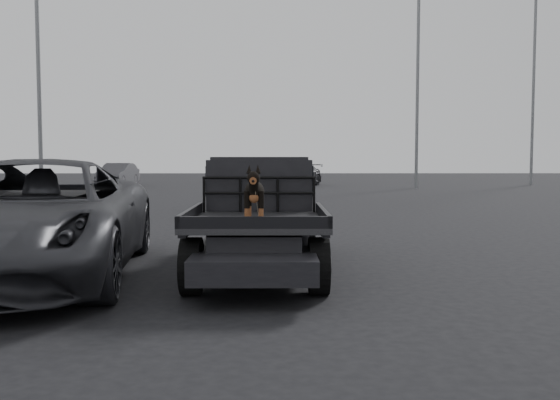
{
  "coord_description": "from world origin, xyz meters",
  "views": [
    {
      "loc": [
        0.62,
        -7.58,
        1.81
      ],
      "look_at": [
        0.66,
        -0.27,
        1.3
      ],
      "focal_mm": 40.0,
      "sensor_mm": 36.0,
      "label": 1
    }
  ],
  "objects_px": {
    "distant_car_b": "(297,175)",
    "floodlight_mid": "(418,59)",
    "dog": "(254,196)",
    "floodlight_near": "(37,3)",
    "distant_car_a": "(118,175)",
    "parked_suv": "(33,219)",
    "floodlight_far": "(534,59)",
    "flatbed_ute": "(259,242)"
  },
  "relations": [
    {
      "from": "distant_car_a",
      "to": "flatbed_ute",
      "type": "bearing_deg",
      "value": -67.99
    },
    {
      "from": "flatbed_ute",
      "to": "floodlight_mid",
      "type": "xyz_separation_m",
      "value": [
        8.22,
        25.56,
        6.81
      ]
    },
    {
      "from": "parked_suv",
      "to": "distant_car_b",
      "type": "height_order",
      "value": "parked_suv"
    },
    {
      "from": "dog",
      "to": "floodlight_near",
      "type": "distance_m",
      "value": 22.78
    },
    {
      "from": "distant_car_a",
      "to": "floodlight_near",
      "type": "bearing_deg",
      "value": -89.7
    },
    {
      "from": "distant_car_b",
      "to": "dog",
      "type": "bearing_deg",
      "value": -67.36
    },
    {
      "from": "distant_car_b",
      "to": "floodlight_far",
      "type": "distance_m",
      "value": 16.58
    },
    {
      "from": "distant_car_a",
      "to": "floodlight_far",
      "type": "bearing_deg",
      "value": 6.63
    },
    {
      "from": "parked_suv",
      "to": "floodlight_far",
      "type": "bearing_deg",
      "value": 50.3
    },
    {
      "from": "dog",
      "to": "floodlight_mid",
      "type": "bearing_deg",
      "value": 73.19
    },
    {
      "from": "distant_car_a",
      "to": "floodlight_far",
      "type": "distance_m",
      "value": 26.81
    },
    {
      "from": "dog",
      "to": "floodlight_near",
      "type": "height_order",
      "value": "floodlight_near"
    },
    {
      "from": "parked_suv",
      "to": "dog",
      "type": "bearing_deg",
      "value": -24.61
    },
    {
      "from": "flatbed_ute",
      "to": "distant_car_b",
      "type": "height_order",
      "value": "distant_car_b"
    },
    {
      "from": "flatbed_ute",
      "to": "distant_car_a",
      "type": "bearing_deg",
      "value": 108.38
    },
    {
      "from": "distant_car_a",
      "to": "floodlight_mid",
      "type": "height_order",
      "value": "floodlight_mid"
    },
    {
      "from": "dog",
      "to": "floodlight_mid",
      "type": "relative_size",
      "value": 0.06
    },
    {
      "from": "dog",
      "to": "distant_car_a",
      "type": "bearing_deg",
      "value": 107.41
    },
    {
      "from": "parked_suv",
      "to": "distant_car_a",
      "type": "xyz_separation_m",
      "value": [
        -6.06,
        28.82,
        -0.18
      ]
    },
    {
      "from": "flatbed_ute",
      "to": "parked_suv",
      "type": "xyz_separation_m",
      "value": [
        -3.32,
        -0.58,
        0.43
      ]
    },
    {
      "from": "dog",
      "to": "floodlight_near",
      "type": "xyz_separation_m",
      "value": [
        -10.0,
        19.21,
        7.08
      ]
    },
    {
      "from": "flatbed_ute",
      "to": "floodlight_mid",
      "type": "relative_size",
      "value": 0.4
    },
    {
      "from": "dog",
      "to": "distant_car_a",
      "type": "relative_size",
      "value": 0.17
    },
    {
      "from": "distant_car_b",
      "to": "floodlight_mid",
      "type": "xyz_separation_m",
      "value": [
        6.7,
        -2.95,
        6.59
      ]
    },
    {
      "from": "distant_car_b",
      "to": "parked_suv",
      "type": "bearing_deg",
      "value": -73.92
    },
    {
      "from": "distant_car_a",
      "to": "floodlight_mid",
      "type": "xyz_separation_m",
      "value": [
        17.6,
        -2.68,
        6.57
      ]
    },
    {
      "from": "flatbed_ute",
      "to": "distant_car_b",
      "type": "xyz_separation_m",
      "value": [
        1.52,
        28.5,
        0.22
      ]
    },
    {
      "from": "floodlight_near",
      "to": "floodlight_far",
      "type": "xyz_separation_m",
      "value": [
        26.42,
        12.05,
        -0.48
      ]
    },
    {
      "from": "floodlight_near",
      "to": "floodlight_mid",
      "type": "distance_m",
      "value": 19.93
    },
    {
      "from": "floodlight_near",
      "to": "floodlight_mid",
      "type": "xyz_separation_m",
      "value": [
        18.22,
        8.01,
        -1.1
      ]
    },
    {
      "from": "floodlight_near",
      "to": "parked_suv",
      "type": "bearing_deg",
      "value": -69.76
    },
    {
      "from": "distant_car_b",
      "to": "floodlight_mid",
      "type": "bearing_deg",
      "value": 1.77
    },
    {
      "from": "flatbed_ute",
      "to": "floodlight_near",
      "type": "relative_size",
      "value": 0.35
    },
    {
      "from": "parked_suv",
      "to": "floodlight_near",
      "type": "distance_m",
      "value": 20.72
    },
    {
      "from": "flatbed_ute",
      "to": "distant_car_b",
      "type": "relative_size",
      "value": 1.15
    },
    {
      "from": "flatbed_ute",
      "to": "floodlight_far",
      "type": "bearing_deg",
      "value": 60.99
    },
    {
      "from": "flatbed_ute",
      "to": "floodlight_mid",
      "type": "distance_m",
      "value": 27.69
    },
    {
      "from": "floodlight_far",
      "to": "floodlight_mid",
      "type": "bearing_deg",
      "value": -153.77
    },
    {
      "from": "parked_suv",
      "to": "floodlight_mid",
      "type": "relative_size",
      "value": 0.48
    },
    {
      "from": "parked_suv",
      "to": "distant_car_b",
      "type": "relative_size",
      "value": 1.35
    },
    {
      "from": "floodlight_far",
      "to": "parked_suv",
      "type": "bearing_deg",
      "value": -123.19
    },
    {
      "from": "dog",
      "to": "distant_car_b",
      "type": "bearing_deg",
      "value": 87.1
    }
  ]
}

